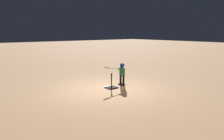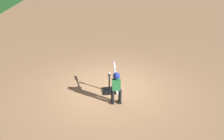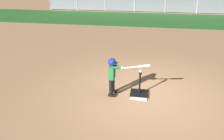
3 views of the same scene
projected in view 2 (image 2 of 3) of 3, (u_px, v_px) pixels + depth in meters
ground_plane at (109, 88)px, 7.51m from camera, size 90.00×90.00×0.00m
home_plate at (112, 90)px, 7.35m from camera, size 0.48×0.48×0.02m
batting_tee at (109, 89)px, 7.30m from camera, size 0.48×0.43×0.64m
batter_child at (116, 84)px, 6.46m from camera, size 1.07×0.33×1.04m
baseball at (109, 73)px, 7.04m from camera, size 0.07×0.07×0.07m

